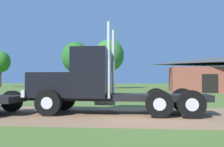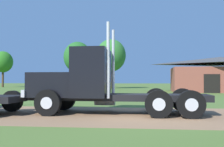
{
  "view_description": "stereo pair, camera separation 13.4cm",
  "coord_description": "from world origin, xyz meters",
  "views": [
    {
      "loc": [
        -0.38,
        -11.04,
        1.53
      ],
      "look_at": [
        -1.57,
        1.63,
        1.85
      ],
      "focal_mm": 40.71,
      "sensor_mm": 36.0,
      "label": 1
    },
    {
      "loc": [
        -0.24,
        -11.03,
        1.53
      ],
      "look_at": [
        -1.57,
        1.63,
        1.85
      ],
      "focal_mm": 40.71,
      "sensor_mm": 36.0,
      "label": 2
    }
  ],
  "objects": [
    {
      "name": "tree_mid",
      "position": [
        -11.77,
        36.06,
        5.85
      ],
      "size": [
        5.26,
        5.26,
        8.76
      ],
      "color": "#513823",
      "rests_on": "ground_plane"
    },
    {
      "name": "truck_foreground_white",
      "position": [
        -2.36,
        0.48,
        1.33
      ],
      "size": [
        8.17,
        2.72,
        3.99
      ],
      "color": "black",
      "rests_on": "ground_plane"
    },
    {
      "name": "tree_right",
      "position": [
        -5.13,
        33.87,
        5.88
      ],
      "size": [
        5.26,
        5.26,
        8.8
      ],
      "color": "#513823",
      "rests_on": "ground_plane"
    },
    {
      "name": "ground_plane",
      "position": [
        0.0,
        0.0,
        0.0
      ],
      "size": [
        200.0,
        200.0,
        0.0
      ],
      "primitive_type": "plane",
      "color": "#536E2E"
    },
    {
      "name": "tree_left",
      "position": [
        -29.0,
        40.17,
        5.34
      ],
      "size": [
        4.11,
        4.11,
        7.63
      ],
      "color": "#513823",
      "rests_on": "ground_plane"
    },
    {
      "name": "dirt_track",
      "position": [
        0.0,
        0.0,
        0.0
      ],
      "size": [
        120.0,
        6.03,
        0.01
      ],
      "primitive_type": "cube",
      "color": "#936C4A",
      "rests_on": "ground_plane"
    },
    {
      "name": "shed_building",
      "position": [
        10.16,
        22.57,
        2.15
      ],
      "size": [
        12.94,
        7.51,
        4.46
      ],
      "color": "brown",
      "rests_on": "ground_plane"
    }
  ]
}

